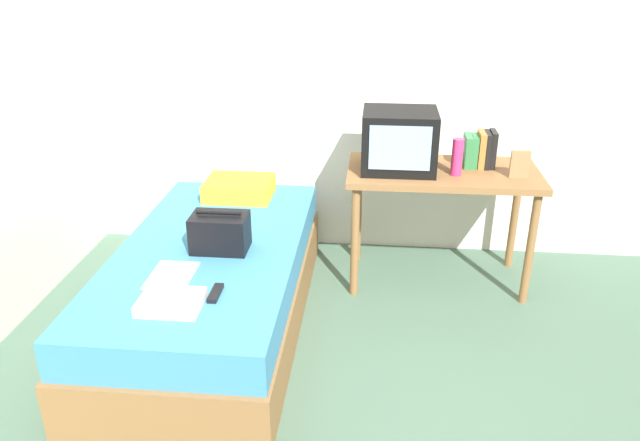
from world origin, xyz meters
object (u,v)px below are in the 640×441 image
at_px(bed, 213,285).
at_px(pillow, 239,188).
at_px(tv, 399,140).
at_px(handbag, 220,232).
at_px(water_bottle, 457,157).
at_px(remote_dark, 216,293).
at_px(remote_silver, 200,229).
at_px(folded_towel, 171,302).
at_px(book_row, 480,150).
at_px(desk, 442,185).
at_px(magazine, 172,275).
at_px(picture_frame, 520,164).

height_order(bed, pillow, pillow).
relative_size(tv, handbag, 1.47).
bearing_deg(water_bottle, pillow, 172.60).
distance_m(pillow, remote_dark, 1.26).
xyz_separation_m(remote_dark, remote_silver, (-0.27, 0.70, 0.00)).
xyz_separation_m(water_bottle, folded_towel, (-1.37, -1.19, -0.35)).
distance_m(handbag, remote_silver, 0.30).
distance_m(book_row, remote_dark, 1.88).
bearing_deg(desk, book_row, 21.76).
bearing_deg(magazine, desk, 35.60).
xyz_separation_m(desk, pillow, (-1.30, 0.09, -0.10)).
bearing_deg(bed, remote_dark, -72.05).
height_order(book_row, handbag, book_row).
distance_m(desk, folded_towel, 1.84).
bearing_deg(pillow, handbag, -85.01).
bearing_deg(handbag, desk, 29.15).
bearing_deg(bed, water_bottle, 22.07).
bearing_deg(desk, water_bottle, -54.86).
distance_m(book_row, remote_silver, 1.75).
distance_m(desk, book_row, 0.31).
bearing_deg(water_bottle, handbag, -155.27).
bearing_deg(tv, pillow, 174.35).
distance_m(picture_frame, remote_dark, 1.92).
height_order(desk, picture_frame, picture_frame).
distance_m(book_row, pillow, 1.55).
bearing_deg(handbag, picture_frame, 19.40).
xyz_separation_m(remote_dark, folded_towel, (-0.17, -0.12, 0.01)).
bearing_deg(water_bottle, remote_silver, -165.72).
xyz_separation_m(book_row, magazine, (-1.62, -1.09, -0.36)).
xyz_separation_m(tv, pillow, (-1.02, 0.10, -0.38)).
relative_size(picture_frame, handbag, 0.55).
xyz_separation_m(bed, remote_dark, (0.17, -0.52, 0.26)).
relative_size(desk, tv, 2.64).
xyz_separation_m(desk, remote_dark, (-1.14, -1.16, -0.15)).
height_order(picture_frame, magazine, picture_frame).
distance_m(desk, handbag, 1.41).
bearing_deg(tv, remote_dark, -126.84).
bearing_deg(book_row, bed, -154.33).
height_order(book_row, folded_towel, book_row).
bearing_deg(handbag, pillow, 94.99).
distance_m(bed, pillow, 0.79).
bearing_deg(book_row, remote_silver, -161.26).
bearing_deg(remote_silver, bed, -60.06).
relative_size(desk, magazine, 4.00).
relative_size(desk, remote_dark, 7.44).
distance_m(book_row, handbag, 1.66).
height_order(desk, book_row, book_row).
distance_m(tv, remote_silver, 1.29).
xyz_separation_m(tv, handbag, (-0.95, -0.67, -0.34)).
relative_size(bed, remote_dark, 12.82).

